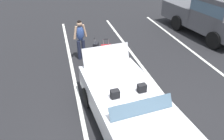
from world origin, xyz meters
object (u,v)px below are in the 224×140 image
at_px(suitcase_medium_bright, 106,52).
at_px(traveler_person, 80,38).
at_px(parked_pickup_truck_near, 212,15).
at_px(suitcase_large_black, 113,60).
at_px(suitcase_small_carryon, 96,48).
at_px(convertible_car, 134,115).
at_px(duffel_bag, 94,71).

height_order(suitcase_medium_bright, traveler_person, traveler_person).
height_order(suitcase_medium_bright, parked_pickup_truck_near, parked_pickup_truck_near).
height_order(suitcase_large_black, traveler_person, traveler_person).
height_order(suitcase_medium_bright, suitcase_small_carryon, suitcase_medium_bright).
bearing_deg(suitcase_medium_bright, suitcase_large_black, 10.78).
xyz_separation_m(convertible_car, suitcase_medium_bright, (-4.18, 0.26, -0.28)).
height_order(convertible_car, parked_pickup_truck_near, parked_pickup_truck_near).
distance_m(suitcase_medium_bright, suitcase_small_carryon, 0.72).
bearing_deg(traveler_person, suitcase_small_carryon, 96.84).
bearing_deg(convertible_car, parked_pickup_truck_near, 126.66).
bearing_deg(suitcase_large_black, suitcase_small_carryon, 79.43).
distance_m(suitcase_large_black, parked_pickup_truck_near, 6.05).
distance_m(convertible_car, parked_pickup_truck_near, 8.07).
height_order(suitcase_small_carryon, traveler_person, traveler_person).
height_order(convertible_car, suitcase_medium_bright, convertible_car).
xyz_separation_m(convertible_car, traveler_person, (-4.50, -0.73, 0.34)).
relative_size(suitcase_medium_bright, traveler_person, 0.54).
bearing_deg(traveler_person, suitcase_medium_bright, 53.39).
xyz_separation_m(traveler_person, parked_pickup_truck_near, (-0.91, 6.69, 0.18)).
bearing_deg(parked_pickup_truck_near, traveler_person, -90.74).
xyz_separation_m(suitcase_medium_bright, traveler_person, (-0.32, -0.99, 0.62)).
bearing_deg(parked_pickup_truck_near, suitcase_small_carryon, -92.87).
xyz_separation_m(convertible_car, parked_pickup_truck_near, (-5.42, 5.96, 0.51)).
xyz_separation_m(suitcase_small_carryon, parked_pickup_truck_near, (-0.59, 6.02, 0.85)).
bearing_deg(suitcase_large_black, convertible_car, -120.61).
xyz_separation_m(convertible_car, duffel_bag, (-3.08, -0.48, -0.43)).
distance_m(suitcase_small_carryon, duffel_bag, 1.80).
height_order(convertible_car, duffel_bag, convertible_car).
height_order(convertible_car, suitcase_large_black, convertible_car).
height_order(suitcase_large_black, parked_pickup_truck_near, parked_pickup_truck_near).
distance_m(convertible_car, duffel_bag, 3.14).
bearing_deg(suitcase_medium_bright, traveler_person, -101.67).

